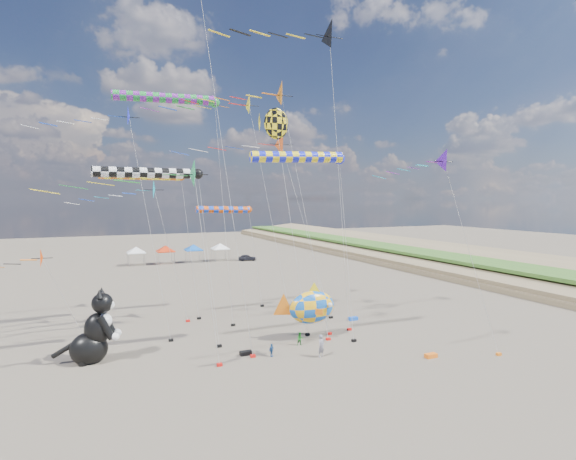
% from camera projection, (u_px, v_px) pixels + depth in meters
% --- Properties ---
extents(ground, '(260.00, 260.00, 0.00)m').
position_uv_depth(ground, '(349.00, 401.00, 25.86)').
color(ground, brown).
rests_on(ground, ground).
extents(delta_kite_0, '(9.02, 1.77, 18.88)m').
position_uv_depth(delta_kite_0, '(121.00, 120.00, 33.95)').
color(delta_kite_0, '#1B23DC').
rests_on(delta_kite_0, ground).
extents(delta_kite_1, '(13.67, 2.60, 17.95)m').
position_uv_depth(delta_kite_1, '(284.00, 146.00, 40.46)').
color(delta_kite_1, '#E25117').
rests_on(delta_kite_1, ground).
extents(delta_kite_3, '(9.77, 1.67, 7.86)m').
position_uv_depth(delta_kite_3, '(19.00, 263.00, 34.72)').
color(delta_kite_3, '#FC4303').
rests_on(delta_kite_3, ground).
extents(delta_kite_4, '(11.11, 2.04, 14.28)m').
position_uv_depth(delta_kite_4, '(159.00, 179.00, 28.70)').
color(delta_kite_4, '#179A50').
rests_on(delta_kite_4, ground).
extents(delta_kite_5, '(13.29, 2.30, 22.02)m').
position_uv_depth(delta_kite_5, '(243.00, 105.00, 42.66)').
color(delta_kite_5, yellow).
rests_on(delta_kite_5, ground).
extents(delta_kite_6, '(11.86, 2.33, 21.24)m').
position_uv_depth(delta_kite_6, '(275.00, 94.00, 34.99)').
color(delta_kite_6, orange).
rests_on(delta_kite_6, ground).
extents(delta_kite_7, '(12.42, 2.76, 26.44)m').
position_uv_depth(delta_kite_7, '(316.00, 37.00, 36.52)').
color(delta_kite_7, black).
rests_on(delta_kite_7, ground).
extents(delta_kite_8, '(9.21, 1.85, 13.40)m').
position_uv_depth(delta_kite_8, '(146.00, 193.00, 40.09)').
color(delta_kite_8, '#0EBCDD').
rests_on(delta_kite_8, ground).
extents(delta_kite_9, '(9.49, 1.75, 15.10)m').
position_uv_depth(delta_kite_9, '(453.00, 166.00, 30.34)').
color(delta_kite_9, '#4E15A4').
rests_on(delta_kite_9, ground).
extents(windsock_0, '(9.05, 0.78, 13.87)m').
position_uv_depth(windsock_0, '(153.00, 174.00, 32.28)').
color(windsock_0, black).
rests_on(windsock_0, ground).
extents(windsock_1, '(8.88, 0.87, 15.16)m').
position_uv_depth(windsock_1, '(303.00, 158.00, 33.58)').
color(windsock_1, '#1621E0').
rests_on(windsock_1, ground).
extents(windsock_2, '(10.07, 0.87, 20.42)m').
position_uv_depth(windsock_2, '(171.00, 99.00, 37.49)').
color(windsock_2, '#1A9032').
rests_on(windsock_2, ground).
extents(windsock_3, '(7.18, 0.74, 10.87)m').
position_uv_depth(windsock_3, '(227.00, 210.00, 46.07)').
color(windsock_3, '#C9450E').
rests_on(windsock_3, ground).
extents(windsock_4, '(8.79, 0.85, 14.14)m').
position_uv_depth(windsock_4, '(146.00, 176.00, 40.48)').
color(windsock_4, orange).
rests_on(windsock_4, ground).
extents(angelfish_kite, '(3.74, 3.02, 19.28)m').
position_uv_depth(angelfish_kite, '(274.00, 125.00, 37.81)').
color(angelfish_kite, yellow).
rests_on(angelfish_kite, ground).
extents(cat_inflatable, '(4.23, 2.70, 5.29)m').
position_uv_depth(cat_inflatable, '(93.00, 325.00, 31.87)').
color(cat_inflatable, black).
rests_on(cat_inflatable, ground).
extents(fish_inflatable, '(5.52, 2.88, 4.73)m').
position_uv_depth(fish_inflatable, '(311.00, 307.00, 37.19)').
color(fish_inflatable, blue).
rests_on(fish_inflatable, ground).
extents(person_adult, '(0.71, 0.59, 1.65)m').
position_uv_depth(person_adult, '(321.00, 346.00, 32.95)').
color(person_adult, gray).
rests_on(person_adult, ground).
extents(child_green, '(0.56, 0.46, 1.06)m').
position_uv_depth(child_green, '(300.00, 339.00, 35.56)').
color(child_green, '#1D7921').
rests_on(child_green, ground).
extents(child_blue, '(0.60, 0.48, 0.95)m').
position_uv_depth(child_blue, '(272.00, 350.00, 33.05)').
color(child_blue, '#215299').
rests_on(child_blue, ground).
extents(kite_bag_0, '(0.90, 0.44, 0.30)m').
position_uv_depth(kite_bag_0, '(246.00, 353.00, 33.38)').
color(kite_bag_0, black).
rests_on(kite_bag_0, ground).
extents(kite_bag_1, '(0.90, 0.44, 0.30)m').
position_uv_depth(kite_bag_1, '(431.00, 356.00, 32.84)').
color(kite_bag_1, orange).
rests_on(kite_bag_1, ground).
extents(kite_bag_2, '(0.90, 0.44, 0.30)m').
position_uv_depth(kite_bag_2, '(353.00, 319.00, 42.97)').
color(kite_bag_2, blue).
rests_on(kite_bag_2, ground).
extents(tent_row, '(19.20, 4.20, 3.80)m').
position_uv_depth(tent_row, '(180.00, 246.00, 80.91)').
color(tent_row, white).
rests_on(tent_row, ground).
extents(parked_car, '(3.63, 2.04, 1.17)m').
position_uv_depth(parked_car, '(247.00, 258.00, 84.19)').
color(parked_car, '#26262D').
rests_on(parked_car, ground).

